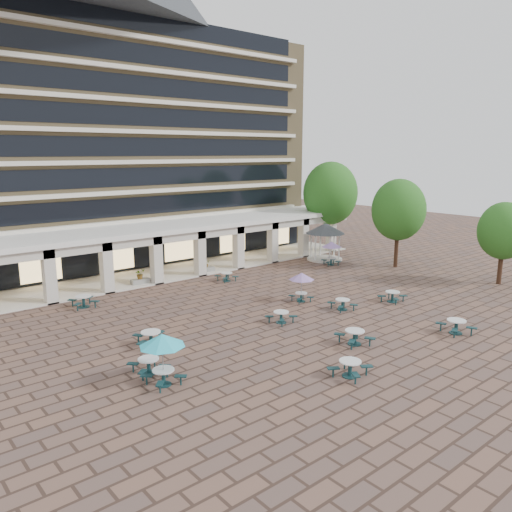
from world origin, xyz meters
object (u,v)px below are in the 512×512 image
object	(u,v)px
picnic_table_0	(149,364)
planter_left	(140,278)
picnic_table_1	(350,367)
picnic_table_2	(456,325)
gazebo	(325,233)
planter_right	(206,268)

from	to	relation	value
picnic_table_0	planter_left	xyz separation A→B (m)	(7.39, 15.33, 0.12)
picnic_table_1	picnic_table_2	xyz separation A→B (m)	(9.38, -0.27, 0.01)
gazebo	planter_right	distance (m)	12.78
picnic_table_1	gazebo	xyz separation A→B (m)	(18.76, 18.78, 2.27)
picnic_table_0	picnic_table_2	distance (m)	17.94
picnic_table_0	planter_right	world-z (taller)	planter_right
picnic_table_1	gazebo	bearing A→B (deg)	32.33
planter_left	planter_right	bearing A→B (deg)	-0.00
gazebo	planter_left	size ratio (longest dim) A/B	2.61
picnic_table_2	planter_right	size ratio (longest dim) A/B	1.49
picnic_table_1	picnic_table_2	bearing A→B (deg)	-14.37
gazebo	planter_left	world-z (taller)	gazebo
picnic_table_0	gazebo	xyz separation A→B (m)	(26.01, 12.30, 2.29)
picnic_table_1	planter_left	xyz separation A→B (m)	(0.14, 21.81, 0.10)
picnic_table_1	planter_right	bearing A→B (deg)	60.54
picnic_table_2	gazebo	size ratio (longest dim) A/B	0.57
gazebo	picnic_table_0	bearing A→B (deg)	-154.69
gazebo	planter_right	size ratio (longest dim) A/B	2.61
picnic_table_2	planter_left	xyz separation A→B (m)	(-9.24, 22.08, 0.09)
picnic_table_2	planter_right	xyz separation A→B (m)	(-2.81, 22.08, -0.07)
gazebo	planter_right	xyz separation A→B (m)	(-12.19, 3.03, -2.32)
picnic_table_1	picnic_table_2	distance (m)	9.38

